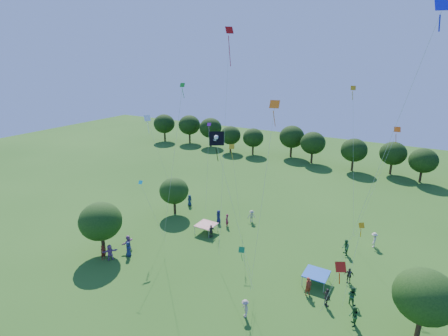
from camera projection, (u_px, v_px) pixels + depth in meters
near_tree_west at (101, 221)px, 36.74m from camera, size 4.48×4.48×5.81m
near_tree_north at (174, 191)px, 46.34m from camera, size 3.89×3.89×5.06m
near_tree_east at (425, 296)px, 25.41m from camera, size 4.45×4.45×5.72m
treeline at (323, 144)px, 67.68m from camera, size 88.01×8.77×6.77m
tent_red_stripe at (206, 225)px, 41.93m from camera, size 2.20×2.20×1.10m
tent_blue at (316, 274)px, 32.51m from camera, size 2.20×2.20×1.10m
crowd_person_0 at (190, 200)px, 49.60m from camera, size 0.83×0.50×1.60m
crowd_person_1 at (227, 220)px, 43.61m from camera, size 0.46×0.65×1.62m
crowd_person_2 at (346, 247)px, 37.28m from camera, size 0.87×0.98×1.76m
crowd_person_3 at (374, 240)px, 38.81m from camera, size 0.53×1.15×1.74m
crowd_person_4 at (211, 231)px, 40.92m from camera, size 0.86×1.01×1.58m
crowd_person_5 at (110, 252)px, 36.37m from camera, size 1.46×1.62×1.73m
crowd_person_6 at (128, 249)px, 37.08m from camera, size 0.70×0.92×1.65m
crowd_person_7 at (103, 252)px, 36.46m from camera, size 0.48×0.66×1.61m
crowd_person_8 at (353, 316)px, 27.47m from camera, size 0.67×0.93×1.70m
crowd_person_9 at (252, 216)px, 44.69m from camera, size 1.14×0.98×1.61m
crowd_person_10 at (327, 297)px, 29.63m from camera, size 1.03×0.99×1.67m
crowd_person_11 at (128, 243)px, 38.26m from camera, size 0.58×1.61×1.72m
crowd_person_12 at (219, 216)px, 44.59m from camera, size 0.91×0.88×1.66m
crowd_person_13 at (308, 286)px, 30.97m from camera, size 0.73×0.79×1.77m
crowd_person_14 at (352, 295)px, 29.90m from camera, size 0.93×0.69×1.68m
crowd_person_15 at (245, 308)px, 28.41m from camera, size 1.06×1.08×1.60m
crowd_person_16 at (349, 275)px, 32.74m from camera, size 0.95×0.54×1.53m
pirate_kite at (217, 141)px, 27.72m from camera, size 3.42×2.05×13.35m
red_high_kite at (228, 70)px, 34.61m from camera, size 2.53×6.16×21.85m
small_kite_0 at (338, 273)px, 22.57m from camera, size 2.04×3.33×6.64m
small_kite_1 at (270, 143)px, 24.88m from camera, size 1.94×0.60×16.20m
small_kite_2 at (353, 123)px, 37.15m from camera, size 2.47×2.23×16.10m
small_kite_3 at (176, 139)px, 31.91m from camera, size 4.63×1.65×16.91m
small_kite_4 at (403, 107)px, 18.03m from camera, size 4.99×4.21×21.53m
small_kite_5 at (209, 141)px, 45.62m from camera, size 1.84×3.73×10.72m
small_kite_6 at (151, 131)px, 41.49m from camera, size 0.93×5.51×12.54m
small_kite_7 at (147, 197)px, 34.72m from camera, size 1.04×2.46×7.54m
small_kite_8 at (391, 146)px, 37.06m from camera, size 2.82×3.89×11.94m
small_kite_9 at (358, 240)px, 26.73m from camera, size 0.77×1.23×7.03m
small_kite_10 at (233, 159)px, 39.12m from camera, size 0.73×1.91×9.78m
small_kite_11 at (243, 255)px, 29.05m from camera, size 1.29×0.64×3.96m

